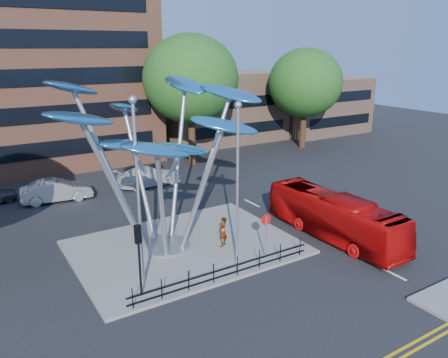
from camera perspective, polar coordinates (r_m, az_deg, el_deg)
ground at (r=21.01m, az=5.18°, el=-14.43°), size 120.00×120.00×0.00m
traffic_island at (r=24.99m, az=-5.10°, el=-8.83°), size 12.00×9.00×0.15m
low_building_near at (r=52.24m, az=-0.58°, el=9.34°), size 15.00×8.00×8.00m
low_building_far at (r=59.30m, az=12.24°, el=9.39°), size 12.00×8.00×7.00m
tree_right at (r=40.97m, az=-4.39°, el=12.87°), size 8.80×8.80×12.11m
tree_far at (r=49.13m, az=10.57°, el=12.22°), size 8.00×8.00×10.81m
leaf_sculpture at (r=23.05m, az=-8.70°, el=6.65°), size 12.72×9.54×9.51m
street_lamp_left at (r=19.64m, az=-11.26°, el=0.16°), size 0.36×0.36×8.80m
street_lamp_right at (r=21.48m, az=1.78°, el=1.22°), size 0.36×0.36×8.30m
traffic_light_island at (r=19.57m, az=-11.11°, el=-8.49°), size 0.28×0.18×3.42m
no_entry_sign_island at (r=23.04m, az=5.50°, el=-6.40°), size 0.60×0.10×2.45m
pedestrian_railing_front at (r=21.44m, az=0.24°, el=-11.96°), size 10.00×0.06×1.00m
red_bus at (r=26.55m, az=14.17°, el=-4.76°), size 2.27×9.55×2.66m
pedestrian at (r=24.50m, az=-0.14°, el=-6.90°), size 0.75×0.69×1.72m
parked_car_mid at (r=34.18m, az=-21.03°, el=-1.40°), size 5.11×2.24×1.63m
parked_car_right at (r=36.12m, az=-9.75°, el=0.38°), size 5.43×2.48×1.54m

